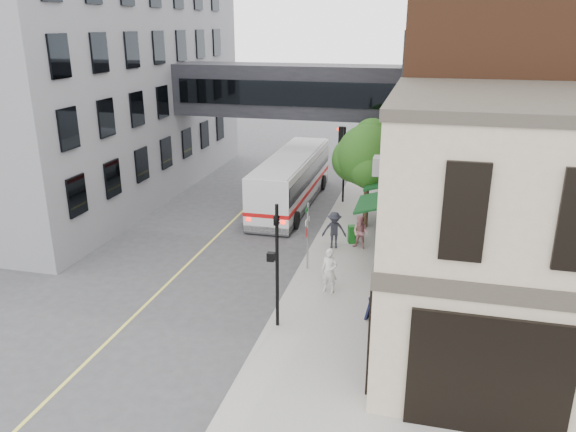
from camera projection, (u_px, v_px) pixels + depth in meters
The scene contains 17 objects.
ground at pixel (250, 358), 18.20m from camera, with size 120.00×120.00×0.00m, color #38383A.
sidewalk_main at pixel (363, 221), 30.55m from camera, with size 4.00×60.00×0.15m, color gray.
corner_building at pixel (556, 240), 16.59m from camera, with size 10.19×8.12×8.45m.
brick_building at pixel (535, 95), 27.37m from camera, with size 13.76×18.00×14.00m.
opposite_building at pixel (64, 80), 34.51m from camera, with size 14.00×24.00×14.00m, color slate.
skyway_bridge at pixel (292, 91), 33.28m from camera, with size 14.00×3.18×3.00m.
traffic_signal_near at pixel (276, 251), 18.98m from camera, with size 0.44×0.22×4.60m.
traffic_signal_far at pixel (342, 149), 32.64m from camera, with size 0.53×0.28×4.50m.
street_sign_pole at pixel (308, 230), 23.90m from camera, with size 0.08×0.75×3.00m.
street_tree at pixel (369, 155), 28.54m from camera, with size 3.80×3.20×5.60m.
lane_marking at pixel (216, 237), 28.52m from camera, with size 0.12×40.00×0.01m, color #D8CC4C.
bus at pixel (292, 178), 33.04m from camera, with size 2.67×11.00×2.96m.
pedestrian_a at pixel (329, 271), 22.06m from camera, with size 0.66×0.43×1.81m, color silver.
pedestrian_b at pixel (361, 232), 26.41m from camera, with size 0.78×0.61×1.60m, color tan.
pedestrian_c at pixel (334, 230), 26.47m from camera, with size 1.15×0.66×1.78m, color #212229.
newspaper_box at pixel (353, 234), 27.24m from camera, with size 0.43×0.38×0.87m, color #16631A.
sandwich_board at pixel (373, 307), 20.19m from camera, with size 0.33×0.52×0.92m, color black.
Camera 1 is at (5.04, -14.93, 10.28)m, focal length 35.00 mm.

